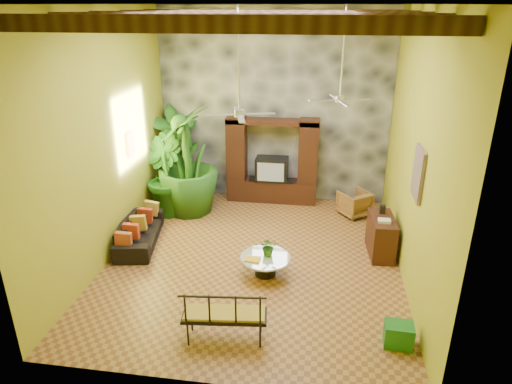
% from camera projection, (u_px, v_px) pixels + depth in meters
% --- Properties ---
extents(ground, '(7.00, 7.00, 0.00)m').
position_uv_depth(ground, '(254.00, 258.00, 9.68)').
color(ground, brown).
rests_on(ground, ground).
extents(ceiling, '(6.00, 7.00, 0.02)m').
position_uv_depth(ceiling, '(254.00, 4.00, 7.77)').
color(ceiling, silver).
rests_on(ceiling, back_wall).
extents(back_wall, '(6.00, 0.02, 5.00)m').
position_uv_depth(back_wall, '(274.00, 107.00, 11.92)').
color(back_wall, '#A5AA26').
rests_on(back_wall, ground).
extents(left_wall, '(0.02, 7.00, 5.00)m').
position_uv_depth(left_wall, '(106.00, 139.00, 9.14)').
color(left_wall, '#A5AA26').
rests_on(left_wall, ground).
extents(right_wall, '(0.02, 7.00, 5.00)m').
position_uv_depth(right_wall, '(416.00, 152.00, 8.31)').
color(right_wall, '#A5AA26').
rests_on(right_wall, ground).
extents(stone_accent_wall, '(5.98, 0.10, 4.98)m').
position_uv_depth(stone_accent_wall, '(274.00, 108.00, 11.87)').
color(stone_accent_wall, '#323439').
rests_on(stone_accent_wall, ground).
extents(ceiling_beams, '(5.95, 5.36, 0.22)m').
position_uv_depth(ceiling_beams, '(254.00, 18.00, 7.85)').
color(ceiling_beams, '#352411').
rests_on(ceiling_beams, ceiling).
extents(entertainment_center, '(2.40, 0.55, 2.30)m').
position_uv_depth(entertainment_center, '(272.00, 167.00, 12.18)').
color(entertainment_center, black).
rests_on(entertainment_center, ground).
extents(ceiling_fan_front, '(1.28, 1.28, 1.86)m').
position_uv_depth(ceiling_fan_front, '(239.00, 102.00, 8.04)').
color(ceiling_fan_front, '#BBBBC0').
rests_on(ceiling_fan_front, ceiling).
extents(ceiling_fan_back, '(1.28, 1.28, 1.86)m').
position_uv_depth(ceiling_fan_back, '(341.00, 89.00, 9.26)').
color(ceiling_fan_back, '#BBBBC0').
rests_on(ceiling_fan_back, ceiling).
extents(wall_art_mask, '(0.06, 0.32, 0.55)m').
position_uv_depth(wall_art_mask, '(130.00, 144.00, 10.20)').
color(wall_art_mask, orange).
rests_on(wall_art_mask, left_wall).
extents(wall_art_painting, '(0.06, 0.70, 0.90)m').
position_uv_depth(wall_art_painting, '(418.00, 174.00, 7.85)').
color(wall_art_painting, '#264E8E').
rests_on(wall_art_painting, right_wall).
extents(sofa, '(1.10, 2.07, 0.57)m').
position_uv_depth(sofa, '(139.00, 231.00, 10.21)').
color(sofa, black).
rests_on(sofa, ground).
extents(wicker_armchair, '(0.97, 0.97, 0.64)m').
position_uv_depth(wicker_armchair, '(354.00, 203.00, 11.56)').
color(wicker_armchair, olive).
rests_on(wicker_armchair, ground).
extents(tall_plant_a, '(1.63, 1.56, 2.57)m').
position_uv_depth(tall_plant_a, '(176.00, 154.00, 12.19)').
color(tall_plant_a, '#225D18').
rests_on(tall_plant_a, ground).
extents(tall_plant_b, '(1.43, 1.43, 2.03)m').
position_uv_depth(tall_plant_b, '(164.00, 176.00, 11.41)').
color(tall_plant_b, '#1C5917').
rests_on(tall_plant_b, ground).
extents(tall_plant_c, '(1.72, 1.72, 2.77)m').
position_uv_depth(tall_plant_c, '(187.00, 161.00, 11.36)').
color(tall_plant_c, '#235716').
rests_on(tall_plant_c, ground).
extents(coffee_table, '(0.99, 0.99, 0.40)m').
position_uv_depth(coffee_table, '(265.00, 263.00, 9.02)').
color(coffee_table, black).
rests_on(coffee_table, ground).
extents(centerpiece_plant, '(0.38, 0.35, 0.37)m').
position_uv_depth(centerpiece_plant, '(269.00, 247.00, 8.96)').
color(centerpiece_plant, '#285A17').
rests_on(centerpiece_plant, coffee_table).
extents(yellow_tray, '(0.32, 0.24, 0.03)m').
position_uv_depth(yellow_tray, '(252.00, 259.00, 8.85)').
color(yellow_tray, '#FEFF1B').
rests_on(yellow_tray, coffee_table).
extents(iron_bench, '(1.37, 0.63, 0.57)m').
position_uv_depth(iron_bench, '(223.00, 313.00, 7.09)').
color(iron_bench, black).
rests_on(iron_bench, ground).
extents(side_console, '(0.55, 1.09, 0.85)m').
position_uv_depth(side_console, '(381.00, 236.00, 9.72)').
color(side_console, '#361711').
rests_on(side_console, ground).
extents(green_bin, '(0.46, 0.35, 0.39)m').
position_uv_depth(green_bin, '(398.00, 335.00, 7.16)').
color(green_bin, '#217E23').
rests_on(green_bin, ground).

